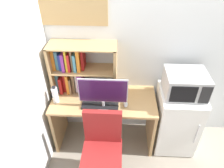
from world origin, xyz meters
name	(u,v)px	position (x,y,z in m)	size (l,w,h in m)	color
wall_back	(219,48)	(0.40, 0.02, 1.30)	(6.40, 0.04, 2.60)	silver
desk	(104,112)	(-0.92, -0.29, 0.52)	(1.26, 0.58, 0.74)	tan
hutch_bookshelf	(75,68)	(-1.27, -0.13, 1.07)	(0.77, 0.29, 0.64)	tan
monitor	(103,92)	(-0.91, -0.43, 0.96)	(0.55, 0.18, 0.38)	#B7B7BC
keyboard	(100,105)	(-0.95, -0.42, 0.75)	(0.43, 0.16, 0.02)	black
computer_mouse	(126,104)	(-0.66, -0.39, 0.76)	(0.05, 0.11, 0.03)	silver
water_bottle	(55,95)	(-1.48, -0.37, 0.85)	(0.07, 0.07, 0.22)	silver
mini_fridge	(176,120)	(0.00, -0.29, 0.44)	(0.51, 0.53, 0.87)	white
microwave	(185,84)	(0.00, -0.29, 1.01)	(0.45, 0.40, 0.27)	#ADADB2
desk_chair	(102,154)	(-0.90, -0.83, 0.40)	(0.49, 0.49, 0.92)	black
wall_corkboard	(71,0)	(-1.25, -0.01, 1.82)	(0.75, 0.02, 0.53)	tan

